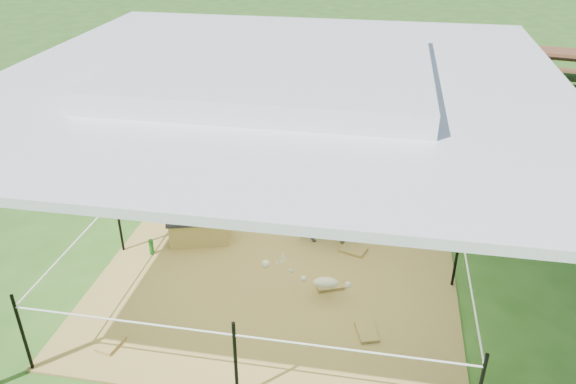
% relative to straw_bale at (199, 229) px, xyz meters
% --- Properties ---
extents(ground, '(90.00, 90.00, 0.00)m').
position_rel_straw_bale_xyz_m(ground, '(1.26, -0.42, -0.21)').
color(ground, '#2D5919').
rests_on(ground, ground).
extents(hay_patch, '(4.60, 4.60, 0.03)m').
position_rel_straw_bale_xyz_m(hay_patch, '(1.26, -0.42, -0.20)').
color(hay_patch, brown).
rests_on(hay_patch, ground).
extents(canopy_tent, '(6.30, 6.30, 2.90)m').
position_rel_straw_bale_xyz_m(canopy_tent, '(1.26, -0.42, 2.48)').
color(canopy_tent, silver).
rests_on(canopy_tent, ground).
extents(rope_fence, '(4.54, 4.54, 1.00)m').
position_rel_straw_bale_xyz_m(rope_fence, '(1.26, -0.42, 0.43)').
color(rope_fence, black).
rests_on(rope_fence, ground).
extents(straw_bale, '(0.90, 0.62, 0.37)m').
position_rel_straw_bale_xyz_m(straw_bale, '(0.00, 0.00, 0.00)').
color(straw_bale, '#B68D42').
rests_on(straw_bale, hay_patch).
extents(dark_cloth, '(0.97, 0.68, 0.05)m').
position_rel_straw_bale_xyz_m(dark_cloth, '(0.00, 0.00, 0.21)').
color(dark_cloth, black).
rests_on(dark_cloth, straw_bale).
extents(woman, '(0.33, 0.41, 0.99)m').
position_rel_straw_bale_xyz_m(woman, '(0.10, 0.00, 0.68)').
color(woman, red).
rests_on(woman, straw_bale).
extents(green_bottle, '(0.08, 0.08, 0.23)m').
position_rel_straw_bale_xyz_m(green_bottle, '(-0.55, -0.45, -0.07)').
color(green_bottle, '#17671C').
rests_on(green_bottle, hay_patch).
extents(pony, '(0.97, 0.50, 0.79)m').
position_rel_straw_bale_xyz_m(pony, '(1.86, 0.25, 0.21)').
color(pony, '#4F5055').
rests_on(pony, hay_patch).
extents(pink_hat, '(0.25, 0.25, 0.11)m').
position_rel_straw_bale_xyz_m(pink_hat, '(1.86, 0.25, 0.66)').
color(pink_hat, pink).
rests_on(pink_hat, pony).
extents(foal, '(0.94, 0.61, 0.49)m').
position_rel_straw_bale_xyz_m(foal, '(1.93, -0.95, 0.06)').
color(foal, beige).
rests_on(foal, hay_patch).
extents(trash_barrel, '(0.57, 0.57, 0.80)m').
position_rel_straw_bale_xyz_m(trash_barrel, '(5.35, 6.23, 0.19)').
color(trash_barrel, blue).
rests_on(trash_barrel, ground).
extents(picnic_table_near, '(2.34, 2.15, 0.79)m').
position_rel_straw_bale_xyz_m(picnic_table_near, '(3.05, 7.97, 0.18)').
color(picnic_table_near, '#51321B').
rests_on(picnic_table_near, ground).
extents(picnic_table_far, '(2.16, 1.71, 0.81)m').
position_rel_straw_bale_xyz_m(picnic_table_far, '(7.05, 9.08, 0.19)').
color(picnic_table_far, brown).
rests_on(picnic_table_far, ground).
extents(distant_person, '(0.74, 0.68, 1.23)m').
position_rel_straw_bale_xyz_m(distant_person, '(3.34, 7.74, 0.40)').
color(distant_person, '#387ED3').
rests_on(distant_person, ground).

